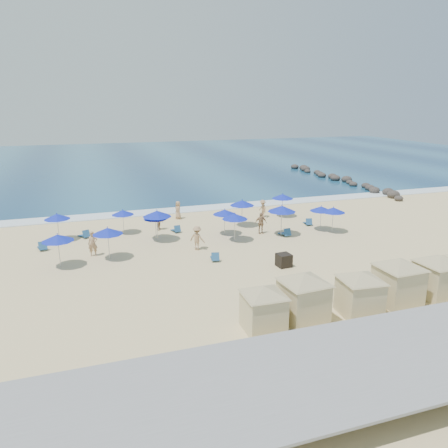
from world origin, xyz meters
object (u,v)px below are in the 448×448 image
(trash_bin, at_px, (284,260))
(cabana_2, at_px, (360,287))
(cabana_3, at_px, (399,275))
(umbrella_10, at_px, (321,209))
(beachgoer_3, at_px, (263,209))
(rock_jetty, at_px, (339,179))
(cabana_1, at_px, (304,290))
(beachgoer_4, at_px, (178,210))
(umbrella_2, at_px, (123,212))
(umbrella_3, at_px, (108,231))
(umbrella_6, at_px, (235,216))
(umbrella_8, at_px, (282,209))
(cabana_4, at_px, (438,271))
(cabana_0, at_px, (264,302))
(umbrella_5, at_px, (157,214))
(beachgoer_5, at_px, (197,238))
(umbrella_1, at_px, (58,238))
(umbrella_9, at_px, (242,203))
(umbrella_7, at_px, (225,212))
(umbrella_4, at_px, (155,217))
(beachgoer_1, at_px, (160,221))
(umbrella_11, at_px, (333,210))
(beachgoer_0, at_px, (93,244))
(umbrella_12, at_px, (283,196))

(trash_bin, height_order, cabana_2, cabana_2)
(cabana_3, bearing_deg, umbrella_10, 76.12)
(cabana_3, height_order, beachgoer_3, cabana_3)
(rock_jetty, bearing_deg, cabana_1, -125.51)
(beachgoer_4, bearing_deg, beachgoer_3, 69.65)
(umbrella_2, bearing_deg, umbrella_3, -105.35)
(umbrella_6, bearing_deg, trash_bin, -79.06)
(umbrella_8, bearing_deg, cabana_4, -76.97)
(cabana_0, relative_size, umbrella_3, 1.68)
(cabana_0, relative_size, umbrella_5, 1.55)
(umbrella_3, bearing_deg, cabana_2, -47.39)
(beachgoer_5, bearing_deg, cabana_1, 143.24)
(umbrella_10, bearing_deg, beachgoer_5, -172.34)
(umbrella_1, relative_size, umbrella_6, 1.02)
(umbrella_8, height_order, beachgoer_4, umbrella_8)
(umbrella_9, bearing_deg, umbrella_7, -139.88)
(umbrella_4, bearing_deg, beachgoer_5, -55.64)
(cabana_2, relative_size, beachgoer_1, 2.57)
(umbrella_7, bearing_deg, cabana_2, -82.60)
(beachgoer_5, bearing_deg, umbrella_11, -133.42)
(umbrella_1, xyz_separation_m, beachgoer_0, (2.23, 1.66, -1.17))
(umbrella_3, height_order, umbrella_8, umbrella_8)
(cabana_3, xyz_separation_m, umbrella_7, (-4.86, 15.31, 0.31))
(beachgoer_4, xyz_separation_m, beachgoer_5, (-0.67, -9.31, 0.06))
(beachgoer_3, bearing_deg, beachgoer_0, -75.26)
(rock_jetty, distance_m, beachgoer_0, 40.00)
(cabana_1, bearing_deg, cabana_4, 0.17)
(umbrella_11, bearing_deg, beachgoer_1, 158.16)
(trash_bin, relative_size, cabana_3, 0.19)
(trash_bin, bearing_deg, umbrella_4, 124.27)
(umbrella_1, bearing_deg, umbrella_10, 5.69)
(umbrella_7, height_order, umbrella_8, umbrella_8)
(beachgoer_0, bearing_deg, umbrella_11, 5.10)
(cabana_1, bearing_deg, umbrella_11, 52.67)
(umbrella_10, bearing_deg, cabana_1, -123.77)
(umbrella_2, relative_size, beachgoer_0, 1.16)
(umbrella_9, relative_size, beachgoer_3, 1.45)
(trash_bin, height_order, beachgoer_3, beachgoer_3)
(umbrella_7, xyz_separation_m, umbrella_8, (4.38, -1.75, 0.35))
(umbrella_4, xyz_separation_m, beachgoer_4, (3.15, 5.69, -1.03))
(cabana_0, distance_m, cabana_3, 8.22)
(umbrella_11, relative_size, umbrella_12, 0.97)
(umbrella_2, bearing_deg, umbrella_10, -15.51)
(cabana_1, distance_m, cabana_3, 5.88)
(cabana_3, height_order, umbrella_7, cabana_3)
(umbrella_4, height_order, umbrella_12, umbrella_12)
(umbrella_3, xyz_separation_m, umbrella_5, (4.04, 3.10, 0.16))
(beachgoer_0, bearing_deg, umbrella_9, 22.75)
(beachgoer_3, relative_size, beachgoer_5, 0.93)
(trash_bin, distance_m, beachgoer_3, 13.16)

